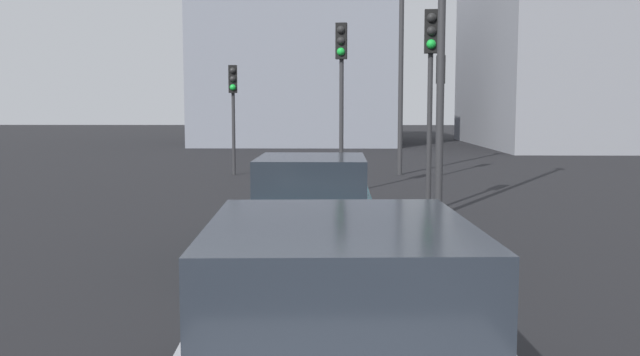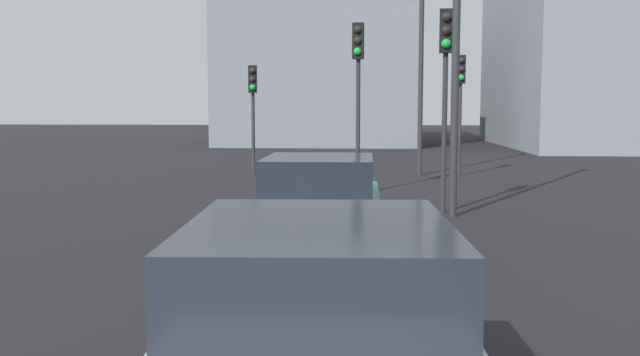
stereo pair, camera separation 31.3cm
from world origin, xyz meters
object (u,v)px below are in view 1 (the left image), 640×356
(traffic_light_far_left, at_px, (341,73))
(traffic_light_far_right, at_px, (431,68))
(car_teal_lead, at_px, (312,208))
(car_silver_second, at_px, (338,335))
(traffic_light_near_left, at_px, (440,90))
(traffic_light_near_right, at_px, (233,96))
(street_lamp_kerbside, at_px, (401,23))

(traffic_light_far_left, distance_m, traffic_light_far_right, 3.46)
(car_teal_lead, xyz_separation_m, car_silver_second, (-5.84, -0.34, 0.01))
(traffic_light_near_left, distance_m, traffic_light_far_left, 5.84)
(traffic_light_far_left, height_order, traffic_light_far_right, traffic_light_far_left)
(car_teal_lead, distance_m, traffic_light_far_left, 7.71)
(traffic_light_near_right, height_order, traffic_light_far_left, traffic_light_far_left)
(traffic_light_near_left, height_order, traffic_light_far_right, traffic_light_far_right)
(traffic_light_near_right, bearing_deg, traffic_light_near_left, 82.64)
(traffic_light_near_right, distance_m, street_lamp_kerbside, 5.99)
(car_silver_second, xyz_separation_m, traffic_light_near_left, (17.98, -3.48, 2.06))
(traffic_light_far_right, bearing_deg, traffic_light_near_left, 175.03)
(car_silver_second, height_order, traffic_light_near_left, traffic_light_near_left)
(car_silver_second, distance_m, traffic_light_far_right, 10.69)
(car_teal_lead, distance_m, traffic_light_near_right, 12.82)
(traffic_light_near_right, xyz_separation_m, traffic_light_far_right, (-7.95, -5.32, 0.47))
(traffic_light_far_left, bearing_deg, car_silver_second, 6.58)
(car_teal_lead, height_order, street_lamp_kerbside, street_lamp_kerbside)
(car_teal_lead, xyz_separation_m, traffic_light_near_left, (12.14, -3.81, 2.07))
(traffic_light_near_left, bearing_deg, car_teal_lead, -14.25)
(traffic_light_near_right, bearing_deg, traffic_light_far_right, 28.07)
(car_teal_lead, distance_m, traffic_light_near_left, 12.89)
(car_silver_second, height_order, traffic_light_near_right, traffic_light_near_right)
(car_teal_lead, xyz_separation_m, traffic_light_far_left, (7.32, -0.54, 2.39))
(car_teal_lead, relative_size, street_lamp_kerbside, 0.51)
(traffic_light_near_left, distance_m, street_lamp_kerbside, 2.52)
(car_teal_lead, xyz_separation_m, street_lamp_kerbside, (12.57, -2.58, 4.22))
(car_teal_lead, relative_size, traffic_light_far_left, 1.00)
(car_teal_lead, relative_size, traffic_light_near_right, 1.21)
(traffic_light_near_left, bearing_deg, car_silver_second, -7.75)
(street_lamp_kerbside, bearing_deg, traffic_light_near_right, 92.44)
(traffic_light_near_right, relative_size, traffic_light_far_left, 0.83)
(traffic_light_near_right, bearing_deg, street_lamp_kerbside, 86.73)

